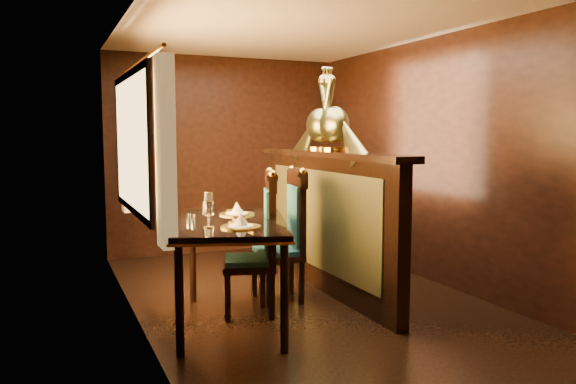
% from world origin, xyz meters
% --- Properties ---
extents(ground, '(5.00, 5.00, 0.00)m').
position_xyz_m(ground, '(0.00, 0.00, 0.00)').
color(ground, black).
rests_on(ground, ground).
extents(room_shell, '(3.04, 5.04, 2.52)m').
position_xyz_m(room_shell, '(-0.09, 0.02, 1.58)').
color(room_shell, black).
rests_on(room_shell, ground).
extents(partition, '(0.26, 2.70, 1.36)m').
position_xyz_m(partition, '(0.32, 0.30, 0.71)').
color(partition, black).
rests_on(partition, ground).
extents(dining_table, '(1.26, 1.62, 1.04)m').
position_xyz_m(dining_table, '(-0.81, -0.27, 0.76)').
color(dining_table, black).
rests_on(dining_table, ground).
extents(chair_left, '(0.56, 0.58, 1.24)m').
position_xyz_m(chair_left, '(-0.49, -0.12, 0.64)').
color(chair_left, black).
rests_on(chair_left, ground).
extents(chair_right, '(0.50, 0.52, 1.23)m').
position_xyz_m(chair_right, '(-0.12, 0.16, 0.64)').
color(chair_right, black).
rests_on(chair_right, ground).
extents(peacock_left, '(0.25, 0.67, 0.80)m').
position_xyz_m(peacock_left, '(0.33, 0.14, 1.76)').
color(peacock_left, '#194D3C').
rests_on(peacock_left, partition).
extents(peacock_right, '(0.25, 0.66, 0.79)m').
position_xyz_m(peacock_right, '(0.33, 0.44, 1.75)').
color(peacock_right, '#194D3C').
rests_on(peacock_right, partition).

